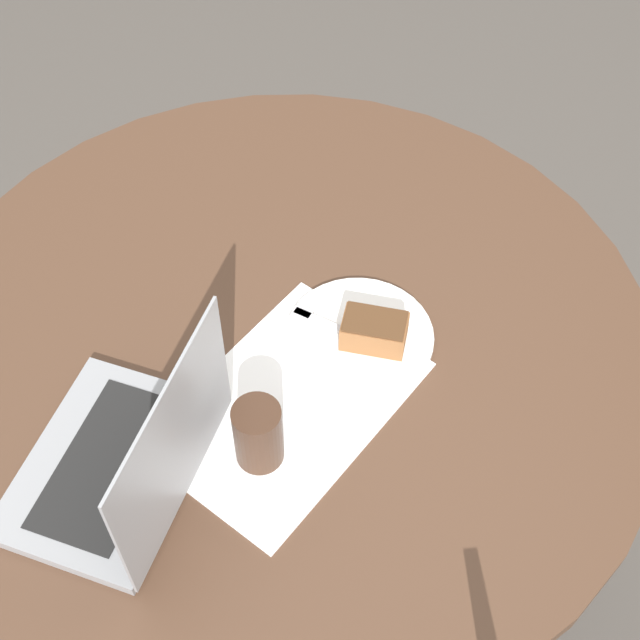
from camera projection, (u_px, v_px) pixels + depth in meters
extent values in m
plane|color=#4C4742|center=(293.00, 545.00, 1.96)|extent=(12.00, 12.00, 0.00)
cylinder|color=#4C3323|center=(293.00, 543.00, 1.95)|extent=(0.49, 0.49, 0.02)
cylinder|color=#4C3323|center=(289.00, 460.00, 1.65)|extent=(0.12, 0.12, 0.73)
cylinder|color=#4C3323|center=(282.00, 339.00, 1.35)|extent=(1.14, 1.14, 0.03)
cube|color=white|center=(288.00, 405.00, 1.26)|extent=(0.45, 0.42, 0.00)
cylinder|color=white|center=(359.00, 337.00, 1.33)|extent=(0.22, 0.22, 0.01)
cube|color=brown|center=(374.00, 331.00, 1.30)|extent=(0.11, 0.10, 0.05)
cube|color=#4D311C|center=(375.00, 321.00, 1.28)|extent=(0.11, 0.09, 0.00)
cube|color=silver|center=(345.00, 332.00, 1.33)|extent=(0.13, 0.13, 0.00)
cube|color=silver|center=(302.00, 313.00, 1.35)|extent=(0.04, 0.04, 0.00)
cylinder|color=#3D2619|center=(258.00, 435.00, 1.17)|extent=(0.07, 0.07, 0.11)
cube|color=gray|center=(110.00, 467.00, 1.19)|extent=(0.35, 0.36, 0.02)
cube|color=black|center=(109.00, 463.00, 1.19)|extent=(0.25, 0.27, 0.00)
cube|color=gray|center=(176.00, 445.00, 1.07)|extent=(0.18, 0.24, 0.23)
cube|color=black|center=(173.00, 444.00, 1.07)|extent=(0.17, 0.22, 0.21)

